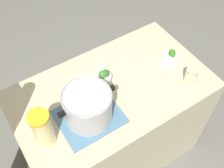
{
  "coord_description": "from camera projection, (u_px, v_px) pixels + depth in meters",
  "views": [
    {
      "loc": [
        0.57,
        0.89,
        2.29
      ],
      "look_at": [
        0.0,
        0.0,
        0.94
      ],
      "focal_mm": 44.77,
      "sensor_mm": 36.0,
      "label": 1
    }
  ],
  "objects": [
    {
      "name": "lemonade_pitcher",
      "position": [
        42.0,
        129.0,
        1.44
      ],
      "size": [
        0.11,
        0.11,
        0.24
      ],
      "color": "beige",
      "rests_on": "counter_slab"
    },
    {
      "name": "ground_plane",
      "position": [
        112.0,
        150.0,
        2.45
      ],
      "size": [
        8.0,
        8.0,
        0.0
      ],
      "primitive_type": "plane",
      "color": "slate"
    },
    {
      "name": "broccoli_bowl_center",
      "position": [
        103.0,
        77.0,
        1.76
      ],
      "size": [
        0.11,
        0.11,
        0.09
      ],
      "color": "silver",
      "rests_on": "counter_slab"
    },
    {
      "name": "broccoli_bowl_front",
      "position": [
        171.0,
        57.0,
        1.88
      ],
      "size": [
        0.11,
        0.11,
        0.08
      ],
      "color": "silver",
      "rests_on": "counter_slab"
    },
    {
      "name": "mason_jar",
      "position": [
        191.0,
        76.0,
        1.74
      ],
      "size": [
        0.08,
        0.08,
        0.12
      ],
      "color": "#F1E9AC",
      "rests_on": "counter_slab"
    },
    {
      "name": "cooking_pot",
      "position": [
        88.0,
        106.0,
        1.54
      ],
      "size": [
        0.35,
        0.28,
        0.2
      ],
      "color": "#B7B7BC",
      "rests_on": "dish_cloth"
    },
    {
      "name": "counter_slab",
      "position": [
        112.0,
        125.0,
        2.1
      ],
      "size": [
        1.27,
        0.73,
        0.89
      ],
      "primitive_type": "cube",
      "color": "#BDB597",
      "rests_on": "ground_plane"
    },
    {
      "name": "dish_cloth",
      "position": [
        89.0,
        116.0,
        1.62
      ],
      "size": [
        0.36,
        0.31,
        0.01
      ],
      "primitive_type": "cube",
      "color": "teal",
      "rests_on": "counter_slab"
    }
  ]
}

